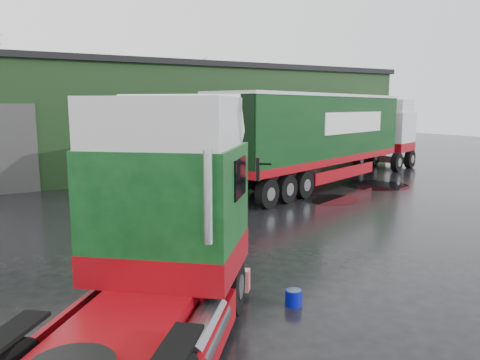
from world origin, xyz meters
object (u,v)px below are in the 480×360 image
hero_tractor (126,239)px  tree_back_b (187,108)px  wash_bucket (293,298)px  warehouse (130,118)px  lorry_right (315,140)px

hero_tractor → tree_back_b: size_ratio=0.88×
wash_bucket → hero_tractor: bearing=-166.8°
hero_tractor → wash_bucket: bearing=52.0°
warehouse → lorry_right: size_ratio=1.89×
warehouse → tree_back_b: (8.00, 10.00, 0.59)m
hero_tractor → wash_bucket: size_ratio=19.86×
hero_tractor → lorry_right: 17.20m
lorry_right → tree_back_b: tree_back_b is taller
warehouse → wash_bucket: (-3.03, -22.00, -3.00)m
lorry_right → warehouse: bearing=-173.2°
lorry_right → wash_bucket: 14.38m
warehouse → hero_tractor: size_ratio=4.91×
warehouse → wash_bucket: warehouse is taller
lorry_right → tree_back_b: bearing=152.7°
lorry_right → tree_back_b: (2.00, 21.00, 1.50)m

